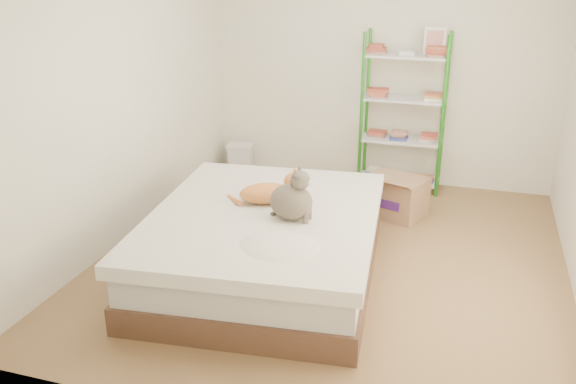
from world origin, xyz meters
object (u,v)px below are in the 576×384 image
at_px(orange_cat, 266,191).
at_px(shelf_unit, 404,113).
at_px(grey_cat, 291,194).
at_px(white_bin, 240,158).
at_px(bed, 265,244).
at_px(cardboard_box, 395,196).

distance_m(orange_cat, shelf_unit, 2.30).
height_order(grey_cat, white_bin, grey_cat).
xyz_separation_m(bed, shelf_unit, (0.76, 2.34, 0.57)).
bearing_deg(cardboard_box, bed, -97.84).
bearing_deg(bed, white_bin, 110.17).
bearing_deg(grey_cat, cardboard_box, -18.71).
bearing_deg(cardboard_box, grey_cat, -89.86).
distance_m(bed, white_bin, 2.56).
height_order(bed, orange_cat, orange_cat).
height_order(orange_cat, shelf_unit, shelf_unit).
bearing_deg(orange_cat, shelf_unit, 44.91).
height_order(orange_cat, cardboard_box, orange_cat).
relative_size(grey_cat, cardboard_box, 0.59).
height_order(bed, cardboard_box, bed).
distance_m(shelf_unit, cardboard_box, 1.02).
height_order(orange_cat, white_bin, orange_cat).
relative_size(orange_cat, white_bin, 1.47).
height_order(shelf_unit, cardboard_box, shelf_unit).
bearing_deg(bed, shelf_unit, 66.27).
distance_m(grey_cat, cardboard_box, 1.80).
xyz_separation_m(orange_cat, cardboard_box, (0.87, 1.36, -0.46)).
relative_size(cardboard_box, white_bin, 1.97).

